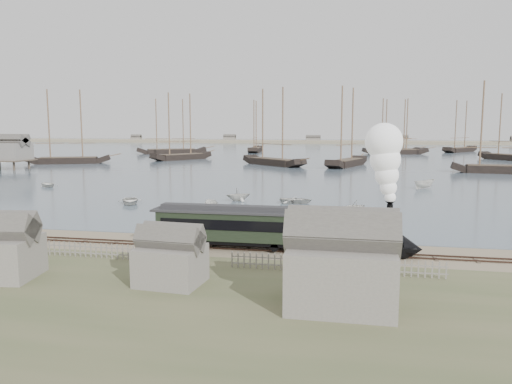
# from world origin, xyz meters

# --- Properties ---
(ground) EXTENTS (600.00, 600.00, 0.00)m
(ground) POSITION_xyz_m (0.00, 0.00, 0.00)
(ground) COLOR gray
(ground) RESTS_ON ground
(harbor_water) EXTENTS (600.00, 336.00, 0.06)m
(harbor_water) POSITION_xyz_m (0.00, 170.00, 0.03)
(harbor_water) COLOR #445461
(harbor_water) RESTS_ON ground
(rail_track) EXTENTS (120.00, 1.80, 0.16)m
(rail_track) POSITION_xyz_m (0.00, -2.00, 0.04)
(rail_track) COLOR #3B2820
(rail_track) RESTS_ON ground
(picket_fence_west) EXTENTS (19.00, 0.10, 1.20)m
(picket_fence_west) POSITION_xyz_m (-6.50, -7.00, 0.00)
(picket_fence_west) COLOR slate
(picket_fence_west) RESTS_ON ground
(picket_fence_east) EXTENTS (15.00, 0.10, 1.20)m
(picket_fence_east) POSITION_xyz_m (12.50, -7.50, 0.00)
(picket_fence_east) COLOR slate
(picket_fence_east) RESTS_ON ground
(shed_mid) EXTENTS (4.00, 3.50, 3.60)m
(shed_mid) POSITION_xyz_m (2.00, -12.00, 0.00)
(shed_mid) COLOR slate
(shed_mid) RESTS_ON ground
(shed_right) EXTENTS (6.00, 5.00, 5.10)m
(shed_right) POSITION_xyz_m (13.00, -14.00, 0.00)
(shed_right) COLOR slate
(shed_right) RESTS_ON ground
(far_spit) EXTENTS (500.00, 20.00, 1.80)m
(far_spit) POSITION_xyz_m (0.00, 250.00, 0.00)
(far_spit) COLOR tan
(far_spit) RESTS_ON ground
(locomotive) EXTENTS (8.14, 3.04, 10.14)m
(locomotive) POSITION_xyz_m (15.62, -2.00, 4.67)
(locomotive) COLOR black
(locomotive) RESTS_ON ground
(passenger_coach) EXTENTS (13.09, 2.52, 3.18)m
(passenger_coach) POSITION_xyz_m (3.39, -2.00, 2.02)
(passenger_coach) COLOR black
(passenger_coach) RESTS_ON ground
(beached_dinghy) EXTENTS (3.48, 4.17, 0.74)m
(beached_dinghy) POSITION_xyz_m (0.85, 0.16, 0.37)
(beached_dinghy) COLOR silver
(beached_dinghy) RESTS_ON ground
(rowboat_0) EXTENTS (5.31, 4.69, 0.91)m
(rowboat_0) POSITION_xyz_m (-15.23, 18.45, 0.52)
(rowboat_0) COLOR silver
(rowboat_0) RESTS_ON harbor_water
(rowboat_1) EXTENTS (4.24, 4.39, 1.77)m
(rowboat_1) POSITION_xyz_m (-1.86, 23.80, 0.95)
(rowboat_1) COLOR silver
(rowboat_1) RESTS_ON harbor_water
(rowboat_2) EXTENTS (4.36, 2.99, 1.58)m
(rowboat_2) POSITION_xyz_m (-2.47, 12.94, 0.85)
(rowboat_2) COLOR silver
(rowboat_2) RESTS_ON harbor_water
(rowboat_3) EXTENTS (3.08, 4.28, 0.88)m
(rowboat_3) POSITION_xyz_m (6.13, 23.31, 0.50)
(rowboat_3) COLOR silver
(rowboat_3) RESTS_ON harbor_water
(rowboat_4) EXTENTS (3.28, 3.44, 1.42)m
(rowboat_4) POSITION_xyz_m (13.79, 18.10, 0.77)
(rowboat_4) COLOR silver
(rowboat_4) RESTS_ON harbor_water
(rowboat_5) EXTENTS (3.55, 4.11, 1.54)m
(rowboat_5) POSITION_xyz_m (24.93, 42.67, 0.83)
(rowboat_5) COLOR silver
(rowboat_5) RESTS_ON harbor_water
(rowboat_6) EXTENTS (4.74, 4.85, 0.82)m
(rowboat_6) POSITION_xyz_m (-37.35, 33.52, 0.47)
(rowboat_6) COLOR silver
(rowboat_6) RESTS_ON harbor_water
(schooner_0) EXTENTS (21.81, 12.97, 20.00)m
(schooner_0) POSITION_xyz_m (-62.48, 80.82, 10.06)
(schooner_0) COLOR black
(schooner_0) RESTS_ON harbor_water
(schooner_1) EXTENTS (15.29, 19.05, 20.00)m
(schooner_1) POSITION_xyz_m (-37.53, 101.27, 10.06)
(schooner_1) COLOR black
(schooner_1) RESTS_ON harbor_water
(schooner_2) EXTENTS (19.14, 17.83, 20.00)m
(schooner_2) POSITION_xyz_m (-7.01, 85.84, 10.06)
(schooner_2) COLOR black
(schooner_2) RESTS_ON harbor_water
(schooner_3) EXTENTS (11.07, 20.66, 20.00)m
(schooner_3) POSITION_xyz_m (11.80, 86.20, 10.06)
(schooner_3) COLOR black
(schooner_3) RESTS_ON harbor_water
(schooner_4) EXTENTS (20.27, 6.54, 20.00)m
(schooner_4) POSITION_xyz_m (44.73, 73.76, 10.06)
(schooner_4) COLOR black
(schooner_4) RESTS_ON harbor_water
(schooner_6) EXTENTS (24.98, 16.25, 20.00)m
(schooner_6) POSITION_xyz_m (-52.14, 131.73, 10.06)
(schooner_6) COLOR black
(schooner_6) RESTS_ON harbor_water
(schooner_7) EXTENTS (5.73, 18.92, 20.00)m
(schooner_7) POSITION_xyz_m (-24.16, 148.14, 10.06)
(schooner_7) COLOR black
(schooner_7) RESTS_ON harbor_water
(schooner_8) EXTENTS (23.80, 10.91, 20.00)m
(schooner_8) POSITION_xyz_m (28.00, 144.04, 10.06)
(schooner_8) COLOR black
(schooner_8) RESTS_ON harbor_water
(schooner_9) EXTENTS (16.12, 18.57, 20.00)m
(schooner_9) POSITION_xyz_m (53.93, 163.93, 10.06)
(schooner_9) COLOR black
(schooner_9) RESTS_ON harbor_water
(schooner_10) EXTENTS (19.13, 11.01, 20.00)m
(schooner_10) POSITION_xyz_m (28.57, 150.07, 10.06)
(schooner_10) COLOR black
(schooner_10) RESTS_ON harbor_water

